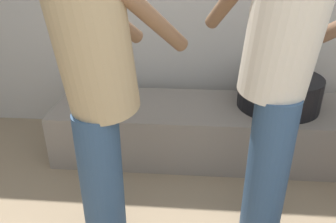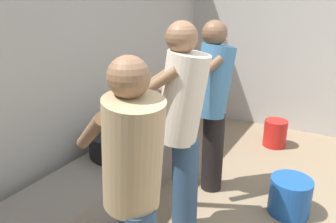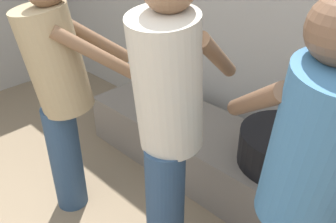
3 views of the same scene
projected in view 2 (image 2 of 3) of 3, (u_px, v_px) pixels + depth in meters
block_enclosure_rear at (48, 66)px, 2.72m from camera, size 5.77×0.20×2.43m
hearth_ledge at (88, 197)px, 2.66m from camera, size 2.13×0.60×0.38m
cooking_pot_main at (119, 143)px, 2.97m from camera, size 0.55×0.55×0.67m
cook_in_tan_shirt at (134, 183)px, 1.63m from camera, size 0.60×0.71×1.52m
cook_in_cream_shirt at (181, 121)px, 2.28m from camera, size 0.52×0.74×1.63m
cook_in_blue_shirt at (212, 99)px, 2.83m from camera, size 0.72×0.66×1.60m
bucket_red_plastic at (275, 133)px, 3.99m from camera, size 0.28×0.28×0.34m
bucket_blue_plastic at (290, 196)px, 2.73m from camera, size 0.35×0.35×0.32m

